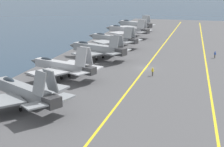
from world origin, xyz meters
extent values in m
plane|color=#23384C|center=(0.00, 0.00, 0.00)|extent=(2000.00, 2000.00, 0.00)
cube|color=#4C4C4F|center=(0.00, 0.00, 0.20)|extent=(194.53, 45.98, 0.40)
cube|color=yellow|center=(0.00, -12.64, 0.40)|extent=(174.87, 9.19, 0.01)
cube|color=yellow|center=(0.00, 0.00, 0.40)|extent=(175.07, 0.36, 0.01)
cube|color=gray|center=(-27.83, 12.91, 2.96)|extent=(7.01, 11.23, 1.72)
cube|color=#38383A|center=(-31.10, 6.71, 2.96)|extent=(2.64, 2.61, 1.46)
ellipsoid|color=#232D38|center=(-26.16, 16.08, 3.77)|extent=(2.17, 2.98, 0.95)
cube|color=gray|center=(-31.27, 14.27, 2.40)|extent=(7.60, 7.55, 0.28)
cube|color=gray|center=(-24.76, 10.84, 2.40)|extent=(6.68, 6.29, 0.28)
cube|color=gray|center=(-31.30, 8.25, 5.40)|extent=(1.89, 2.42, 3.13)
cube|color=gray|center=(-29.70, 7.41, 5.40)|extent=(1.89, 2.42, 3.13)
cube|color=gray|center=(-32.88, 8.18, 2.96)|extent=(3.58, 3.48, 0.20)
cube|color=gray|center=(-28.88, 6.07, 2.96)|extent=(3.35, 2.98, 0.20)
cylinder|color=#B2B2B7|center=(-25.79, 16.78, 1.25)|extent=(0.16, 0.16, 1.69)
cylinder|color=black|center=(-25.79, 16.78, 0.70)|extent=(0.47, 0.63, 0.60)
cylinder|color=#B2B2B7|center=(-29.46, 12.41, 1.25)|extent=(0.16, 0.16, 1.69)
cylinder|color=black|center=(-29.46, 12.41, 0.70)|extent=(0.47, 0.63, 0.60)
cylinder|color=#B2B2B7|center=(-27.32, 11.29, 1.25)|extent=(0.16, 0.16, 1.69)
cylinder|color=black|center=(-27.32, 11.29, 0.70)|extent=(0.47, 0.63, 0.60)
cube|color=#A8AAAF|center=(-11.49, 14.31, 2.71)|extent=(5.06, 11.66, 1.56)
cone|color=#5B5E60|center=(-9.41, 20.82, 2.71)|extent=(2.09, 2.57, 1.48)
cube|color=#38383A|center=(-13.62, 7.66, 2.71)|extent=(2.29, 2.36, 1.32)
ellipsoid|color=#232D38|center=(-10.40, 17.72, 3.45)|extent=(1.69, 2.98, 0.86)
cube|color=#A8AAAF|center=(-15.16, 15.07, 2.21)|extent=(7.70, 7.43, 0.28)
cube|color=#A8AAAF|center=(-8.05, 12.80, 2.21)|extent=(6.22, 5.45, 0.28)
cube|color=#A8AAAF|center=(-14.01, 9.12, 5.18)|extent=(1.64, 2.43, 3.33)
cube|color=#A8AAAF|center=(-12.45, 8.62, 5.18)|extent=(1.64, 2.43, 3.33)
cube|color=#A8AAAF|center=(-15.55, 8.78, 2.71)|extent=(3.51, 3.27, 0.20)
cube|color=#A8AAAF|center=(-11.40, 7.45, 2.71)|extent=(3.07, 2.58, 0.20)
cylinder|color=#B2B2B7|center=(-10.16, 18.47, 1.17)|extent=(0.16, 0.16, 1.53)
cylinder|color=black|center=(-10.16, 18.47, 0.70)|extent=(0.39, 0.64, 0.60)
cylinder|color=#B2B2B7|center=(-12.89, 13.51, 1.17)|extent=(0.16, 0.16, 1.53)
cylinder|color=black|center=(-12.89, 13.51, 0.70)|extent=(0.39, 0.64, 0.60)
cylinder|color=#B2B2B7|center=(-10.81, 12.85, 1.17)|extent=(0.16, 0.16, 1.53)
cylinder|color=black|center=(-10.81, 12.85, 0.70)|extent=(0.39, 0.64, 0.60)
cube|color=gray|center=(5.67, 12.98, 2.89)|extent=(5.59, 12.00, 1.87)
cone|color=#5B5E60|center=(7.89, 19.61, 2.89)|extent=(2.41, 2.72, 1.78)
cube|color=#38383A|center=(3.40, 6.20, 2.89)|extent=(2.66, 2.53, 1.59)
ellipsoid|color=#232D38|center=(6.83, 16.45, 3.78)|extent=(1.90, 3.10, 1.03)
cube|color=gray|center=(2.15, 13.73, 2.29)|extent=(7.26, 7.23, 0.28)
cube|color=gray|center=(8.94, 11.46, 2.29)|extent=(5.68, 5.60, 0.28)
cube|color=gray|center=(2.88, 7.74, 5.16)|extent=(1.52, 2.42, 2.64)
cube|color=gray|center=(4.74, 7.12, 5.16)|extent=(1.52, 2.42, 2.64)
cube|color=gray|center=(1.34, 7.40, 2.89)|extent=(3.55, 3.34, 0.20)
cube|color=gray|center=(5.77, 5.92, 2.89)|extent=(3.11, 2.66, 0.20)
cylinder|color=#B2B2B7|center=(7.09, 17.22, 1.18)|extent=(0.16, 0.16, 1.56)
cylinder|color=black|center=(7.09, 17.22, 0.70)|extent=(0.40, 0.64, 0.60)
cylinder|color=#B2B2B7|center=(4.04, 12.24, 1.18)|extent=(0.16, 0.16, 1.56)
cylinder|color=black|center=(4.04, 12.24, 0.70)|extent=(0.40, 0.64, 0.60)
cylinder|color=#B2B2B7|center=(6.52, 11.41, 1.18)|extent=(0.16, 0.16, 1.56)
cylinder|color=black|center=(6.52, 11.41, 0.70)|extent=(0.40, 0.64, 0.60)
cube|color=#93999E|center=(21.79, 13.73, 2.75)|extent=(6.32, 12.31, 1.51)
cone|color=#5B5E60|center=(24.66, 20.54, 2.75)|extent=(2.25, 2.77, 1.43)
cube|color=#38383A|center=(18.86, 6.76, 2.75)|extent=(2.40, 2.57, 1.28)
ellipsoid|color=#232D38|center=(23.29, 17.29, 3.47)|extent=(1.96, 3.17, 0.83)
cube|color=#93999E|center=(18.60, 14.60, 2.26)|extent=(7.34, 7.43, 0.28)
cube|color=#93999E|center=(24.65, 12.06, 2.26)|extent=(5.84, 6.21, 0.28)
cube|color=#93999E|center=(18.66, 8.33, 4.94)|extent=(1.75, 2.56, 2.84)
cube|color=#93999E|center=(20.12, 7.72, 4.94)|extent=(1.75, 2.56, 2.84)
cube|color=#93999E|center=(17.07, 8.07, 2.75)|extent=(3.66, 3.54, 0.20)
cube|color=#93999E|center=(21.04, 6.40, 2.75)|extent=(3.26, 2.97, 0.20)
cylinder|color=#B2B2B7|center=(23.62, 18.09, 1.20)|extent=(0.16, 0.16, 1.60)
cylinder|color=black|center=(23.62, 18.09, 0.70)|extent=(0.44, 0.64, 0.60)
cylinder|color=#B2B2B7|center=(20.32, 12.95, 1.20)|extent=(0.16, 0.16, 1.60)
cylinder|color=black|center=(20.32, 12.95, 0.70)|extent=(0.44, 0.64, 0.60)
cylinder|color=#B2B2B7|center=(22.26, 12.13, 1.20)|extent=(0.16, 0.16, 1.60)
cylinder|color=black|center=(22.26, 12.13, 0.70)|extent=(0.44, 0.64, 0.60)
cube|color=#A8AAAF|center=(38.78, 13.54, 2.96)|extent=(5.38, 12.02, 1.67)
cone|color=#5B5E60|center=(40.99, 20.23, 2.96)|extent=(2.22, 2.67, 1.58)
cube|color=#38383A|center=(36.53, 6.71, 2.96)|extent=(2.44, 2.47, 1.42)
ellipsoid|color=#232D38|center=(39.93, 17.04, 3.75)|extent=(1.79, 3.08, 0.92)
cube|color=#A8AAAF|center=(35.08, 14.33, 2.42)|extent=(7.74, 7.55, 0.28)
cube|color=#A8AAAF|center=(42.22, 11.98, 2.42)|extent=(6.22, 5.66, 0.28)
cube|color=#A8AAAF|center=(36.10, 8.22, 5.20)|extent=(1.55, 2.45, 2.77)
cube|color=#A8AAAF|center=(37.77, 7.68, 5.20)|extent=(1.55, 2.45, 2.77)
cube|color=#A8AAAF|center=(34.56, 7.87, 2.96)|extent=(3.55, 3.34, 0.20)
cube|color=#A8AAAF|center=(38.80, 6.47, 2.96)|extent=(3.10, 2.67, 0.20)
cylinder|color=#B2B2B7|center=(40.19, 17.82, 1.26)|extent=(0.16, 0.16, 1.73)
cylinder|color=black|center=(40.19, 17.82, 0.70)|extent=(0.40, 0.64, 0.60)
cylinder|color=#B2B2B7|center=(37.29, 12.74, 1.26)|extent=(0.16, 0.16, 1.73)
cylinder|color=black|center=(37.29, 12.74, 0.70)|extent=(0.40, 0.64, 0.60)
cylinder|color=#B2B2B7|center=(39.51, 12.01, 1.26)|extent=(0.16, 0.16, 1.73)
cylinder|color=black|center=(39.51, 12.01, 0.70)|extent=(0.40, 0.64, 0.60)
cube|color=#9EA3A8|center=(56.08, 14.83, 2.73)|extent=(7.03, 11.29, 1.84)
cone|color=#5B5E60|center=(59.21, 20.90, 2.73)|extent=(2.57, 2.78, 1.74)
cube|color=#38383A|center=(52.86, 8.62, 2.73)|extent=(2.75, 2.66, 1.56)
ellipsoid|color=#232D38|center=(57.72, 18.00, 3.60)|extent=(2.21, 3.00, 1.01)
cube|color=#9EA3A8|center=(52.50, 16.23, 2.13)|extent=(7.72, 7.66, 0.28)
cube|color=#9EA3A8|center=(59.29, 12.72, 2.13)|extent=(6.83, 6.29, 0.28)
cube|color=#9EA3A8|center=(52.59, 10.19, 4.98)|extent=(1.77, 2.36, 2.63)
cube|color=#9EA3A8|center=(54.30, 9.30, 4.98)|extent=(1.77, 2.36, 2.63)
cube|color=#9EA3A8|center=(51.02, 10.11, 2.73)|extent=(3.58, 3.47, 0.20)
cube|color=#9EA3A8|center=(55.14, 7.98, 2.73)|extent=(3.34, 2.96, 0.20)
cylinder|color=#B2B2B7|center=(58.08, 18.71, 1.11)|extent=(0.16, 0.16, 1.41)
cylinder|color=black|center=(58.08, 18.71, 0.70)|extent=(0.47, 0.63, 0.60)
cylinder|color=#B2B2B7|center=(54.39, 14.36, 1.11)|extent=(0.16, 0.16, 1.41)
cylinder|color=black|center=(54.39, 14.36, 0.70)|extent=(0.47, 0.63, 0.60)
cylinder|color=#B2B2B7|center=(56.67, 13.18, 1.11)|extent=(0.16, 0.16, 1.41)
cylinder|color=black|center=(56.67, 13.18, 0.70)|extent=(0.47, 0.63, 0.60)
cylinder|color=#4C473D|center=(14.21, -14.15, 0.82)|extent=(0.24, 0.24, 0.84)
cube|color=#284CB2|center=(14.21, -14.15, 1.51)|extent=(0.43, 0.46, 0.55)
sphere|color=beige|center=(14.21, -14.15, 1.92)|extent=(0.22, 0.22, 0.22)
sphere|color=#284CB2|center=(14.21, -14.15, 1.98)|extent=(0.24, 0.24, 0.24)
cylinder|color=#4C473D|center=(-5.64, -2.42, 0.82)|extent=(0.24, 0.24, 0.83)
cube|color=yellow|center=(-5.64, -2.42, 1.51)|extent=(0.32, 0.42, 0.55)
sphere|color=tan|center=(-5.64, -2.42, 1.91)|extent=(0.22, 0.22, 0.22)
sphere|color=yellow|center=(-5.64, -2.42, 1.97)|extent=(0.24, 0.24, 0.24)
camera|label=1|loc=(-69.50, -12.31, 18.15)|focal=55.00mm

